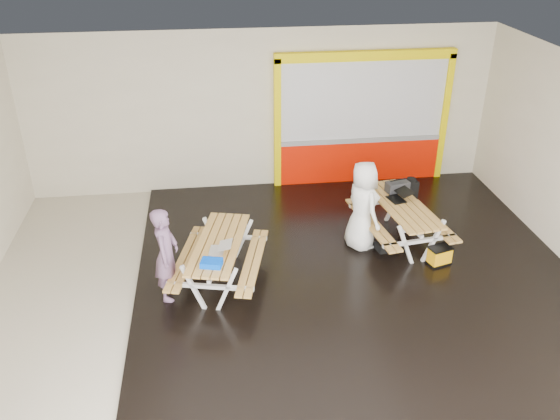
{
  "coord_description": "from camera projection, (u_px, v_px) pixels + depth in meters",
  "views": [
    {
      "loc": [
        -1.14,
        -7.97,
        5.75
      ],
      "look_at": [
        0.0,
        0.9,
        1.0
      ],
      "focal_mm": 37.46,
      "sensor_mm": 36.0,
      "label": 1
    }
  ],
  "objects": [
    {
      "name": "room",
      "position": [
        287.0,
        194.0,
        8.98
      ],
      "size": [
        10.02,
        8.02,
        3.52
      ],
      "color": "beige",
      "rests_on": "ground"
    },
    {
      "name": "deck",
      "position": [
        359.0,
        281.0,
        9.93
      ],
      "size": [
        7.5,
        7.98,
        0.05
      ],
      "primitive_type": "cube",
      "color": "black",
      "rests_on": "room"
    },
    {
      "name": "kiosk",
      "position": [
        362.0,
        122.0,
        12.82
      ],
      "size": [
        3.88,
        0.16,
        3.0
      ],
      "color": "red",
      "rests_on": "room"
    },
    {
      "name": "picnic_table_left",
      "position": [
        219.0,
        252.0,
        9.62
      ],
      "size": [
        1.8,
        2.28,
        0.81
      ],
      "color": "tan",
      "rests_on": "deck"
    },
    {
      "name": "picnic_table_right",
      "position": [
        401.0,
        213.0,
        10.8
      ],
      "size": [
        1.67,
        2.23,
        0.82
      ],
      "color": "tan",
      "rests_on": "deck"
    },
    {
      "name": "person_left",
      "position": [
        166.0,
        254.0,
        9.15
      ],
      "size": [
        0.48,
        0.64,
        1.58
      ],
      "primitive_type": "imported",
      "rotation": [
        0.0,
        0.0,
        1.39
      ],
      "color": "#705071",
      "rests_on": "deck"
    },
    {
      "name": "person_right",
      "position": [
        363.0,
        206.0,
        10.54
      ],
      "size": [
        0.77,
        0.96,
        1.71
      ],
      "primitive_type": "imported",
      "rotation": [
        0.0,
        0.0,
        1.87
      ],
      "color": "white",
      "rests_on": "deck"
    },
    {
      "name": "laptop_left",
      "position": [
        220.0,
        249.0,
        9.27
      ],
      "size": [
        0.41,
        0.38,
        0.15
      ],
      "color": "silver",
      "rests_on": "picnic_table_left"
    },
    {
      "name": "laptop_right",
      "position": [
        399.0,
        197.0,
        10.86
      ],
      "size": [
        0.48,
        0.44,
        0.17
      ],
      "color": "black",
      "rests_on": "picnic_table_right"
    },
    {
      "name": "blue_pouch",
      "position": [
        212.0,
        263.0,
        8.91
      ],
      "size": [
        0.37,
        0.3,
        0.09
      ],
      "primitive_type": "cube",
      "rotation": [
        0.0,
        0.0,
        -0.25
      ],
      "color": "#0046E5",
      "rests_on": "picnic_table_left"
    },
    {
      "name": "toolbox",
      "position": [
        397.0,
        187.0,
        11.14
      ],
      "size": [
        0.48,
        0.31,
        0.25
      ],
      "color": "black",
      "rests_on": "picnic_table_right"
    },
    {
      "name": "backpack",
      "position": [
        410.0,
        189.0,
        11.42
      ],
      "size": [
        0.31,
        0.23,
        0.47
      ],
      "color": "black",
      "rests_on": "picnic_table_right"
    },
    {
      "name": "dark_case",
      "position": [
        386.0,
        245.0,
        10.76
      ],
      "size": [
        0.45,
        0.37,
        0.15
      ],
      "primitive_type": "cube",
      "rotation": [
        0.0,
        0.0,
        0.21
      ],
      "color": "black",
      "rests_on": "deck"
    },
    {
      "name": "fluke_bag",
      "position": [
        439.0,
        256.0,
        10.28
      ],
      "size": [
        0.45,
        0.36,
        0.34
      ],
      "color": "black",
      "rests_on": "deck"
    }
  ]
}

